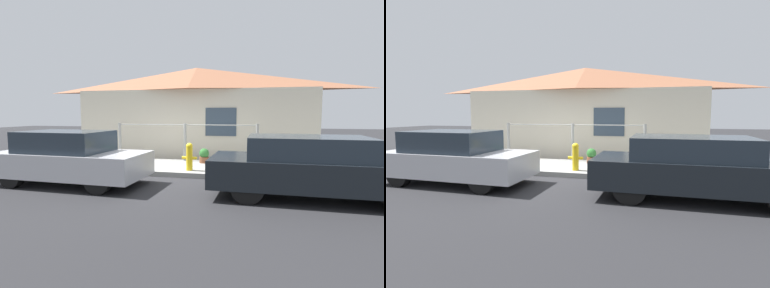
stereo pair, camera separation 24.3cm
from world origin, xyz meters
TOP-DOWN VIEW (x-y plane):
  - ground_plane at (0.00, 0.00)m, footprint 60.00×60.00m
  - sidewalk at (0.00, 1.14)m, footprint 24.00×2.27m
  - house at (0.00, 3.88)m, footprint 9.32×2.23m
  - fence at (0.00, 2.12)m, footprint 4.90×0.10m
  - car_left at (-2.04, -1.29)m, footprint 3.74×1.74m
  - car_right at (3.56, -1.29)m, footprint 4.28×1.75m
  - fire_hydrant at (0.56, 0.41)m, footprint 0.43×0.19m
  - potted_plant_near_hydrant at (0.73, 1.79)m, footprint 0.32×0.32m

SIDE VIEW (x-z plane):
  - ground_plane at x=0.00m, z-range 0.00..0.00m
  - sidewalk at x=0.00m, z-range 0.00..0.14m
  - potted_plant_near_hydrant at x=0.73m, z-range 0.14..0.61m
  - fire_hydrant at x=0.56m, z-range 0.16..0.94m
  - car_right at x=3.56m, z-range 0.02..1.29m
  - car_left at x=-2.04m, z-range 0.00..1.31m
  - fence at x=0.00m, z-range 0.20..1.47m
  - house at x=0.00m, z-range 1.08..4.61m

